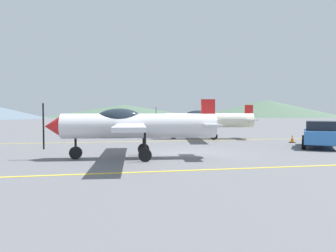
% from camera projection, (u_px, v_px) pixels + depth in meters
% --- Properties ---
extents(ground_plane, '(400.00, 400.00, 0.00)m').
position_uv_depth(ground_plane, '(193.00, 154.00, 16.46)').
color(ground_plane, slate).
extents(apron_line_near, '(80.00, 0.16, 0.01)m').
position_uv_depth(apron_line_near, '(225.00, 169.00, 12.09)').
color(apron_line_near, yellow).
rests_on(apron_line_near, ground_plane).
extents(apron_line_far, '(80.00, 0.16, 0.01)m').
position_uv_depth(apron_line_far, '(164.00, 141.00, 24.11)').
color(apron_line_far, yellow).
rests_on(apron_line_far, ground_plane).
extents(airplane_near, '(8.00, 9.19, 2.75)m').
position_uv_depth(airplane_near, '(133.00, 125.00, 14.93)').
color(airplane_near, silver).
rests_on(airplane_near, ground_plane).
extents(airplane_mid, '(8.03, 9.18, 2.75)m').
position_uv_depth(airplane_mid, '(205.00, 120.00, 26.18)').
color(airplane_mid, silver).
rests_on(airplane_mid, ground_plane).
extents(car_sedan, '(3.90, 4.57, 1.62)m').
position_uv_depth(car_sedan, '(320.00, 134.00, 19.60)').
color(car_sedan, '#3372BF').
rests_on(car_sedan, ground_plane).
extents(traffic_cone_front, '(0.36, 0.36, 0.59)m').
position_uv_depth(traffic_cone_front, '(292.00, 139.00, 22.83)').
color(traffic_cone_front, black).
rests_on(traffic_cone_front, ground_plane).
extents(hill_centerleft, '(78.98, 78.98, 6.30)m').
position_uv_depth(hill_centerleft, '(123.00, 111.00, 166.03)').
color(hill_centerleft, '#4C6651').
rests_on(hill_centerleft, ground_plane).
extents(hill_centerright, '(73.42, 73.42, 8.79)m').
position_uv_depth(hill_centerright, '(266.00, 108.00, 166.51)').
color(hill_centerright, '#4C6651').
rests_on(hill_centerright, ground_plane).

